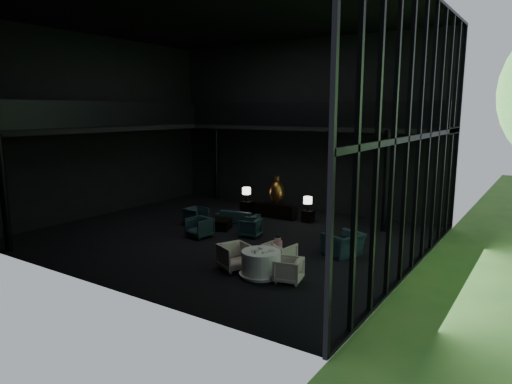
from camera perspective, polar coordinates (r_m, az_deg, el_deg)
The scene contains 36 objects.
floor at distance 17.64m, azimuth -3.66°, elevation -5.46°, with size 14.00×12.00×0.02m, color black.
ceiling at distance 17.31m, azimuth -3.98°, elevation 20.98°, with size 14.00×12.00×0.02m, color black.
wall_back at distance 22.08m, azimuth 5.76°, elevation 8.17°, with size 14.00×0.04×8.00m, color black.
wall_front at distance 12.77m, azimuth -20.44°, elevation 6.20°, with size 14.00×0.04×8.00m, color black.
wall_left at distance 21.97m, azimuth -18.63°, elevation 7.69°, with size 0.04×12.00×8.00m, color black.
curtain_wall at distance 13.95m, azimuth 19.71°, elevation 6.52°, with size 0.20×12.00×8.00m, color black, non-canonical shape.
mezzanine_left at distance 21.19m, azimuth -16.95°, elevation 7.71°, with size 2.00×12.00×0.25m, color black.
mezzanine_back at distance 20.73m, azimuth 6.93°, elevation 8.03°, with size 12.00×2.00×0.25m, color black.
railing_left at distance 20.42m, azimuth -15.22°, elevation 9.40°, with size 0.06×12.00×1.00m, color black.
railing_back at distance 19.83m, azimuth 5.65°, elevation 9.69°, with size 12.00×0.06×1.00m, color black.
column_sw at distance 17.40m, azimuth -29.01°, elevation -0.20°, with size 0.24×0.24×4.00m, color black.
column_nw at distance 24.72m, azimuth -4.97°, elevation 3.74°, with size 0.24×0.24×4.00m, color black.
column_ne at distance 18.56m, azimuth 15.92°, elevation 1.27°, with size 0.24×0.24×4.00m, color black.
console at distance 20.47m, azimuth 2.42°, elevation -2.34°, with size 2.01×0.46×0.64m, color black.
bronze_urn at distance 20.42m, azimuth 2.63°, elevation 0.04°, with size 0.65×0.65×1.22m.
side_table_left at distance 21.40m, azimuth -1.12°, elevation -1.88°, with size 0.51×0.51×0.56m, color black.
table_lamp_left at distance 21.22m, azimuth -1.20°, elevation 0.07°, with size 0.39×0.39×0.65m.
side_table_right at distance 19.82m, azimuth 6.54°, elevation -3.02°, with size 0.45×0.45×0.50m, color black.
table_lamp_right at distance 19.61m, azimuth 6.49°, elevation -1.10°, with size 0.37×0.37×0.61m.
sofa at distance 19.57m, azimuth -2.29°, elevation -2.89°, with size 1.67×0.49×0.65m, color black.
lounge_armchair_west at distance 19.25m, azimuth -7.52°, elevation -2.86°, with size 0.85×0.80×0.88m, color #12292B.
lounge_armchair_east at distance 17.40m, azimuth -0.74°, elevation -4.38°, with size 0.73×0.68×0.75m, color black.
lounge_armchair_south at distance 17.41m, azimuth -7.09°, elevation -4.20°, with size 0.88×0.82×0.90m, color #162530.
window_armchair at distance 15.42m, azimuth 10.88°, elevation -5.81°, with size 1.26×0.82×1.10m, color #12272C.
coffee_table at distance 18.57m, azimuth -4.65°, elevation -4.04°, with size 0.89×0.89×0.40m, color black.
dining_table at distance 13.37m, azimuth 0.63°, elevation -9.12°, with size 1.29×1.29×0.75m.
dining_chair_north at distance 14.05m, azimuth 2.95°, elevation -7.59°, with size 0.90×0.84×0.92m, color #B1A58D.
dining_chair_east at distance 12.97m, azimuth 4.08°, elevation -9.61°, with size 0.70×0.66×0.72m, color #ACA289.
dining_chair_west at distance 13.89m, azimuth -2.69°, elevation -7.72°, with size 0.93×0.87×0.96m, color #B6B3A6.
child at distance 13.99m, azimuth 2.75°, elevation -6.48°, with size 0.27×0.27×0.59m.
plate_a at distance 13.20m, azimuth -0.13°, elevation -7.41°, with size 0.24×0.24×0.02m, color white.
plate_b at distance 13.25m, azimuth 1.89°, elevation -7.34°, with size 0.21×0.21×0.01m, color white.
saucer at distance 13.08m, azimuth 1.16°, elevation -7.58°, with size 0.17×0.17×0.01m, color white.
coffee_cup at distance 13.02m, azimuth 0.92°, elevation -7.51°, with size 0.08×0.08×0.06m, color white.
cereal_bowl at distance 13.40m, azimuth 0.61°, elevation -6.98°, with size 0.17×0.17×0.08m, color white.
cream_pot at distance 13.02m, azimuth -0.09°, elevation -7.52°, with size 0.07×0.07×0.08m, color #99999E.
Camera 1 is at (10.30, -13.52, 4.74)m, focal length 32.00 mm.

